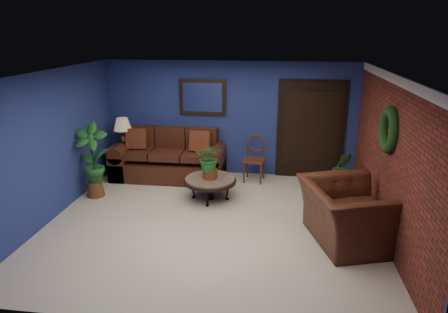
# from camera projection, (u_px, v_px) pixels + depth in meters

# --- Properties ---
(floor) EXTENTS (5.50, 5.50, 0.00)m
(floor) POSITION_uv_depth(u_px,v_px,m) (212.00, 222.00, 6.78)
(floor) COLOR beige
(floor) RESTS_ON ground
(wall_back) EXTENTS (5.50, 0.04, 2.50)m
(wall_back) POSITION_uv_depth(u_px,v_px,m) (230.00, 119.00, 8.76)
(wall_back) COLOR navy
(wall_back) RESTS_ON ground
(wall_left) EXTENTS (0.04, 5.00, 2.50)m
(wall_left) POSITION_uv_depth(u_px,v_px,m) (51.00, 146.00, 6.75)
(wall_left) COLOR navy
(wall_left) RESTS_ON ground
(wall_right_brick) EXTENTS (0.04, 5.00, 2.50)m
(wall_right_brick) POSITION_uv_depth(u_px,v_px,m) (390.00, 160.00, 6.05)
(wall_right_brick) COLOR maroon
(wall_right_brick) RESTS_ON ground
(ceiling) EXTENTS (5.50, 5.00, 0.02)m
(ceiling) POSITION_uv_depth(u_px,v_px,m) (211.00, 73.00, 6.02)
(ceiling) COLOR silver
(ceiling) RESTS_ON wall_back
(crown_molding) EXTENTS (0.03, 5.00, 0.14)m
(crown_molding) POSITION_uv_depth(u_px,v_px,m) (399.00, 81.00, 5.69)
(crown_molding) COLOR white
(crown_molding) RESTS_ON wall_right_brick
(wall_mirror) EXTENTS (1.02, 0.06, 0.77)m
(wall_mirror) POSITION_uv_depth(u_px,v_px,m) (202.00, 97.00, 8.65)
(wall_mirror) COLOR #432C17
(wall_mirror) RESTS_ON wall_back
(closet_door) EXTENTS (1.44, 0.06, 2.18)m
(closet_door) POSITION_uv_depth(u_px,v_px,m) (311.00, 131.00, 8.57)
(closet_door) COLOR black
(closet_door) RESTS_ON wall_back
(wreath) EXTENTS (0.16, 0.72, 0.72)m
(wreath) POSITION_uv_depth(u_px,v_px,m) (389.00, 130.00, 5.97)
(wreath) COLOR black
(wreath) RESTS_ON wall_right_brick
(sofa) EXTENTS (2.41, 1.04, 1.08)m
(sofa) POSITION_uv_depth(u_px,v_px,m) (170.00, 161.00, 8.81)
(sofa) COLOR #4D2416
(sofa) RESTS_ON ground
(coffee_table) EXTENTS (1.00, 1.00, 0.43)m
(coffee_table) POSITION_uv_depth(u_px,v_px,m) (210.00, 181.00, 7.61)
(coffee_table) COLOR #524E48
(coffee_table) RESTS_ON ground
(end_table) EXTENTS (0.70, 0.70, 0.64)m
(end_table) POSITION_uv_depth(u_px,v_px,m) (125.00, 154.00, 8.86)
(end_table) COLOR #524E48
(end_table) RESTS_ON ground
(table_lamp) EXTENTS (0.38, 0.38, 0.64)m
(table_lamp) POSITION_uv_depth(u_px,v_px,m) (123.00, 129.00, 8.69)
(table_lamp) COLOR #432C17
(table_lamp) RESTS_ON end_table
(side_chair) EXTENTS (0.48, 0.48, 1.00)m
(side_chair) POSITION_uv_depth(u_px,v_px,m) (255.00, 155.00, 8.54)
(side_chair) COLOR #573219
(side_chair) RESTS_ON ground
(armchair) EXTENTS (1.59, 1.71, 0.92)m
(armchair) POSITION_uv_depth(u_px,v_px,m) (348.00, 214.00, 6.06)
(armchair) COLOR #4D2416
(armchair) RESTS_ON ground
(coffee_plant) EXTENTS (0.56, 0.50, 0.70)m
(coffee_plant) POSITION_uv_depth(u_px,v_px,m) (210.00, 159.00, 7.47)
(coffee_plant) COLOR brown
(coffee_plant) RESTS_ON coffee_table
(floor_plant) EXTENTS (0.39, 0.32, 0.82)m
(floor_plant) POSITION_uv_depth(u_px,v_px,m) (341.00, 170.00, 8.03)
(floor_plant) COLOR brown
(floor_plant) RESTS_ON ground
(tall_plant) EXTENTS (0.68, 0.50, 1.46)m
(tall_plant) POSITION_uv_depth(u_px,v_px,m) (92.00, 158.00, 7.62)
(tall_plant) COLOR brown
(tall_plant) RESTS_ON ground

